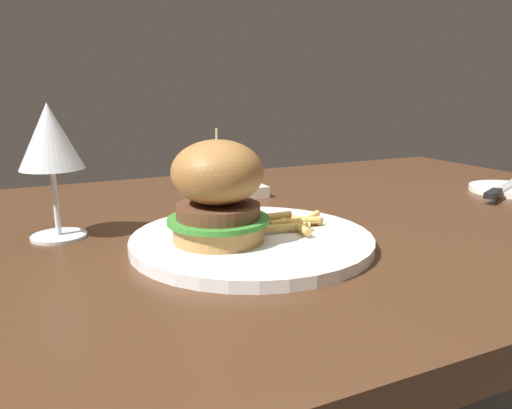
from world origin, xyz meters
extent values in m
cube|color=#472B19|center=(0.00, 0.00, 0.72)|extent=(1.45, 0.82, 0.04)
cylinder|color=#472B19|center=(0.66, 0.35, 0.35)|extent=(0.06, 0.06, 0.70)
cylinder|color=white|center=(-0.04, -0.11, 0.75)|extent=(0.30, 0.30, 0.01)
cylinder|color=#B78447|center=(-0.08, -0.11, 0.77)|extent=(0.11, 0.11, 0.02)
cylinder|color=#38842D|center=(-0.08, -0.11, 0.78)|extent=(0.12, 0.12, 0.01)
cylinder|color=brown|center=(-0.08, -0.11, 0.79)|extent=(0.10, 0.10, 0.02)
ellipsoid|color=#9C6A35|center=(-0.08, -0.11, 0.84)|extent=(0.11, 0.11, 0.07)
cylinder|color=#CCB78C|center=(-0.08, -0.11, 0.86)|extent=(0.00, 0.00, 0.05)
cylinder|color=gold|center=(0.05, -0.09, 0.76)|extent=(0.04, 0.05, 0.01)
cylinder|color=#EABC5B|center=(0.00, -0.11, 0.76)|extent=(0.08, 0.02, 0.01)
cylinder|color=gold|center=(0.02, -0.11, 0.76)|extent=(0.03, 0.05, 0.01)
cylinder|color=#E0B251|center=(0.03, -0.10, 0.76)|extent=(0.07, 0.02, 0.01)
cylinder|color=#EABC5B|center=(0.05, -0.10, 0.76)|extent=(0.06, 0.05, 0.01)
cylinder|color=#E0B251|center=(-0.01, -0.09, 0.77)|extent=(0.06, 0.01, 0.01)
cylinder|color=#EABC5B|center=(0.02, -0.12, 0.76)|extent=(0.02, 0.07, 0.01)
cylinder|color=silver|center=(-0.25, 0.03, 0.74)|extent=(0.07, 0.07, 0.00)
cylinder|color=silver|center=(-0.25, 0.03, 0.79)|extent=(0.01, 0.01, 0.09)
cone|color=silver|center=(-0.25, 0.03, 0.87)|extent=(0.08, 0.08, 0.08)
cylinder|color=white|center=(0.53, -0.02, 0.74)|extent=(0.14, 0.14, 0.01)
cube|color=silver|center=(0.53, -0.02, 0.75)|extent=(0.15, 0.08, 0.00)
cube|color=black|center=(0.43, -0.07, 0.76)|extent=(0.06, 0.04, 0.01)
cube|color=white|center=(0.07, 0.15, 0.75)|extent=(0.08, 0.06, 0.02)
cube|color=#F4E58C|center=(0.07, 0.15, 0.77)|extent=(0.03, 0.02, 0.02)
camera|label=1|loc=(-0.29, -0.64, 0.93)|focal=35.00mm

